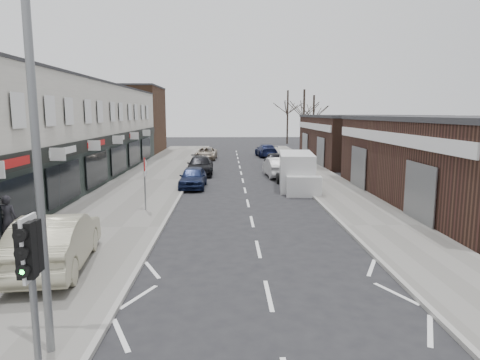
{
  "coord_description": "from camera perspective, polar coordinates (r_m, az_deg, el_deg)",
  "views": [
    {
      "loc": [
        -1.09,
        -8.95,
        4.89
      ],
      "look_at": [
        -0.67,
        5.68,
        2.6
      ],
      "focal_mm": 32.0,
      "sensor_mm": 36.0,
      "label": 1
    }
  ],
  "objects": [
    {
      "name": "ground",
      "position": [
        10.26,
        4.95,
        -19.62
      ],
      "size": [
        160.0,
        160.0,
        0.0
      ],
      "primitive_type": "plane",
      "color": "black",
      "rests_on": "ground"
    },
    {
      "name": "pavement_left",
      "position": [
        31.83,
        -11.86,
        -0.02
      ],
      "size": [
        5.5,
        64.0,
        0.12
      ],
      "primitive_type": "cube",
      "color": "slate",
      "rests_on": "ground"
    },
    {
      "name": "pavement_right",
      "position": [
        32.06,
        10.7,
        0.07
      ],
      "size": [
        3.5,
        64.0,
        0.12
      ],
      "primitive_type": "cube",
      "color": "slate",
      "rests_on": "ground"
    },
    {
      "name": "shop_terrace_left",
      "position": [
        31.07,
        -25.31,
        5.58
      ],
      "size": [
        8.0,
        41.0,
        7.1
      ],
      "primitive_type": "cube",
      "color": "silver",
      "rests_on": "ground"
    },
    {
      "name": "brick_block_far",
      "position": [
        55.37,
        -14.72,
        7.69
      ],
      "size": [
        8.0,
        10.0,
        8.0
      ],
      "primitive_type": "cube",
      "color": "#4E3321",
      "rests_on": "ground"
    },
    {
      "name": "right_unit_near",
      "position": [
        26.8,
        28.87,
        2.13
      ],
      "size": [
        10.0,
        18.0,
        4.5
      ],
      "primitive_type": "cube",
      "color": "#3B241A",
      "rests_on": "ground"
    },
    {
      "name": "right_unit_far",
      "position": [
        45.12,
        15.96,
        5.2
      ],
      "size": [
        10.0,
        16.0,
        4.5
      ],
      "primitive_type": "cube",
      "color": "#3B241A",
      "rests_on": "ground"
    },
    {
      "name": "tree_far_a",
      "position": [
        58.04,
        8.4,
        3.97
      ],
      "size": [
        3.6,
        3.6,
        8.0
      ],
      "primitive_type": null,
      "color": "#382D26",
      "rests_on": "ground"
    },
    {
      "name": "tree_far_b",
      "position": [
        64.38,
        9.68,
        4.41
      ],
      "size": [
        3.6,
        3.6,
        7.5
      ],
      "primitive_type": null,
      "color": "#382D26",
      "rests_on": "ground"
    },
    {
      "name": "tree_far_c",
      "position": [
        69.78,
        6.29,
        4.82
      ],
      "size": [
        3.6,
        3.6,
        8.5
      ],
      "primitive_type": null,
      "color": "#382D26",
      "rests_on": "ground"
    },
    {
      "name": "traffic_light",
      "position": [
        8.07,
        -26.18,
        -9.9
      ],
      "size": [
        0.28,
        0.6,
        3.1
      ],
      "color": "slate",
      "rests_on": "pavement_left"
    },
    {
      "name": "street_lamp",
      "position": [
        8.85,
        -24.65,
        6.34
      ],
      "size": [
        2.23,
        0.22,
        8.0
      ],
      "color": "slate",
      "rests_on": "pavement_left"
    },
    {
      "name": "warning_sign",
      "position": [
        21.51,
        -12.53,
        1.5
      ],
      "size": [
        0.12,
        0.8,
        2.7
      ],
      "color": "slate",
      "rests_on": "pavement_left"
    },
    {
      "name": "white_van",
      "position": [
        28.16,
        7.56,
        1.08
      ],
      "size": [
        2.61,
        6.17,
        2.33
      ],
      "rotation": [
        0.0,
        0.0,
        -0.1
      ],
      "color": "silver",
      "rests_on": "ground"
    },
    {
      "name": "sedan_on_pavement",
      "position": [
        14.55,
        -23.34,
        -7.45
      ],
      "size": [
        2.44,
        5.4,
        1.72
      ],
      "primitive_type": "imported",
      "rotation": [
        0.0,
        0.0,
        3.26
      ],
      "color": "#9F9B7F",
      "rests_on": "pavement_left"
    },
    {
      "name": "pedestrian",
      "position": [
        17.95,
        -28.55,
        -4.63
      ],
      "size": [
        0.66,
        0.44,
        1.82
      ],
      "primitive_type": "imported",
      "rotation": [
        0.0,
        0.0,
        3.14
      ],
      "color": "black",
      "rests_on": "pavement_left"
    },
    {
      "name": "parked_car_left_a",
      "position": [
        28.36,
        -6.29,
        0.35
      ],
      "size": [
        1.73,
        4.14,
        1.4
      ],
      "primitive_type": "imported",
      "rotation": [
        0.0,
        0.0,
        -0.02
      ],
      "color": "#121B3B",
      "rests_on": "ground"
    },
    {
      "name": "parked_car_left_b",
      "position": [
        34.45,
        -5.34,
        1.92
      ],
      "size": [
        2.14,
        5.06,
        1.46
      ],
      "primitive_type": "imported",
      "rotation": [
        0.0,
        0.0,
        0.02
      ],
      "color": "black",
      "rests_on": "ground"
    },
    {
      "name": "parked_car_left_c",
      "position": [
        45.85,
        -4.52,
        3.55
      ],
      "size": [
        2.3,
        4.7,
        1.29
      ],
      "primitive_type": "imported",
      "rotation": [
        0.0,
        0.0,
        -0.04
      ],
      "color": "#A19381",
      "rests_on": "ground"
    },
    {
      "name": "parked_car_right_a",
      "position": [
        33.34,
        4.93,
        1.74
      ],
      "size": [
        1.91,
        4.68,
        1.51
      ],
      "primitive_type": "imported",
      "rotation": [
        0.0,
        0.0,
        3.21
      ],
      "color": "silver",
      "rests_on": "ground"
    },
    {
      "name": "parked_car_right_b",
      "position": [
        38.72,
        4.59,
        2.68
      ],
      "size": [
        1.84,
        4.28,
        1.44
      ],
      "primitive_type": "imported",
      "rotation": [
        0.0,
        0.0,
        3.11
      ],
      "color": "black",
      "rests_on": "ground"
    },
    {
      "name": "parked_car_right_c",
      "position": [
        48.66,
        3.49,
        3.96
      ],
      "size": [
        2.44,
        5.09,
        1.43
      ],
      "primitive_type": "imported",
      "rotation": [
        0.0,
        0.0,
        3.23
      ],
      "color": "#141B3F",
      "rests_on": "ground"
    }
  ]
}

